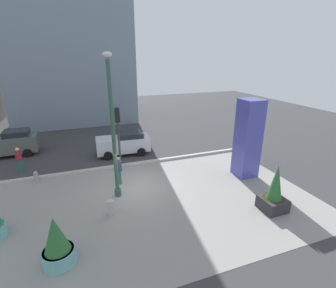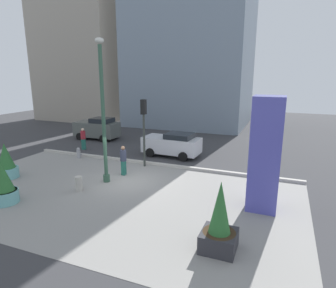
{
  "view_description": "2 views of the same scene",
  "coord_description": "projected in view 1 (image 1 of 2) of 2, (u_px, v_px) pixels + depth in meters",
  "views": [
    {
      "loc": [
        -2.52,
        -12.63,
        7.24
      ],
      "look_at": [
        2.33,
        0.71,
        2.16
      ],
      "focal_mm": 26.41,
      "sensor_mm": 36.0,
      "label": 1
    },
    {
      "loc": [
        7.59,
        -13.17,
        5.74
      ],
      "look_at": [
        2.03,
        0.67,
        2.11
      ],
      "focal_mm": 31.16,
      "sensor_mm": 36.0,
      "label": 2
    }
  ],
  "objects": [
    {
      "name": "ground_plane",
      "position": [
        123.0,
        161.0,
        17.96
      ],
      "size": [
        60.0,
        60.0,
        0.0
      ],
      "primitive_type": "plane",
      "color": "#38383A"
    },
    {
      "name": "plaza_pavement",
      "position": [
        143.0,
        206.0,
        12.65
      ],
      "size": [
        18.0,
        10.0,
        0.02
      ],
      "primitive_type": "cube",
      "color": "gray",
      "rests_on": "ground_plane"
    },
    {
      "name": "curb_strip",
      "position": [
        125.0,
        165.0,
        17.16
      ],
      "size": [
        18.0,
        0.24,
        0.16
      ],
      "primitive_type": "cube",
      "color": "#B7B2A8",
      "rests_on": "ground_plane"
    },
    {
      "name": "lamp_post",
      "position": [
        113.0,
        132.0,
        12.35
      ],
      "size": [
        0.44,
        0.44,
        7.43
      ],
      "color": "#335642",
      "rests_on": "ground_plane"
    },
    {
      "name": "art_pillar_blue",
      "position": [
        248.0,
        139.0,
        15.16
      ],
      "size": [
        1.24,
        1.24,
        4.87
      ],
      "primitive_type": "cube",
      "color": "#4C4CAD",
      "rests_on": "ground_plane"
    },
    {
      "name": "potted_plant_near_right",
      "position": [
        274.0,
        193.0,
        12.01
      ],
      "size": [
        1.16,
        1.16,
        2.43
      ],
      "color": "#2D2D33",
      "rests_on": "ground_plane"
    },
    {
      "name": "potted_plant_by_pillar",
      "position": [
        57.0,
        244.0,
        8.86
      ],
      "size": [
        1.19,
        1.19,
        1.99
      ],
      "color": "#6BB2B2",
      "rests_on": "ground_plane"
    },
    {
      "name": "fire_hydrant",
      "position": [
        36.0,
        177.0,
        14.84
      ],
      "size": [
        0.36,
        0.26,
        0.75
      ],
      "color": "#99999E",
      "rests_on": "ground_plane"
    },
    {
      "name": "concrete_bollard",
      "position": [
        111.0,
        207.0,
        11.86
      ],
      "size": [
        0.36,
        0.36,
        0.75
      ],
      "primitive_type": "cylinder",
      "color": "#B2ADA3",
      "rests_on": "ground_plane"
    },
    {
      "name": "traffic_light_corner",
      "position": [
        118.0,
        129.0,
        15.68
      ],
      "size": [
        0.28,
        0.42,
        4.21
      ],
      "color": "#333833",
      "rests_on": "ground_plane"
    },
    {
      "name": "car_passing_lane",
      "position": [
        11.0,
        143.0,
        18.82
      ],
      "size": [
        3.92,
        2.08,
        1.93
      ],
      "color": "#565B56",
      "rests_on": "ground_plane"
    },
    {
      "name": "car_far_lane",
      "position": [
        124.0,
        143.0,
        19.14
      ],
      "size": [
        4.09,
        2.15,
        1.68
      ],
      "color": "silver",
      "rests_on": "ground_plane"
    },
    {
      "name": "pedestrian_on_sidewalk",
      "position": [
        119.0,
        169.0,
        14.5
      ],
      "size": [
        0.37,
        0.37,
        1.73
      ],
      "color": "#236656",
      "rests_on": "ground_plane"
    },
    {
      "name": "pedestrian_crossing",
      "position": [
        19.0,
        158.0,
        16.11
      ],
      "size": [
        0.43,
        0.43,
        1.67
      ],
      "color": "#236656",
      "rests_on": "ground_plane"
    }
  ]
}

